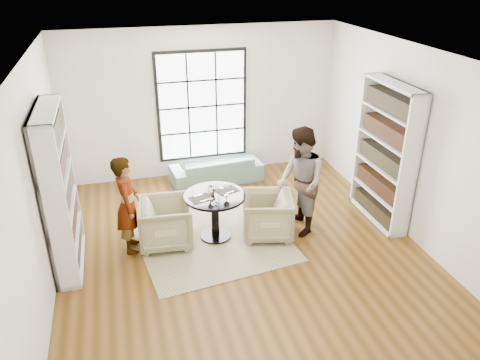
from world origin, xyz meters
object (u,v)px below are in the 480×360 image
object	(u,v)px
person_left	(128,205)
wine_glass_right	(226,187)
armchair_right	(267,216)
wine_glass_left	(210,192)
sofa	(217,169)
person_right	(300,182)
armchair_left	(166,223)
pedestal_table	(215,207)
flower_centerpiece	(212,189)

from	to	relation	value
person_left	wine_glass_right	bearing A→B (deg)	-89.92
armchair_right	wine_glass_left	size ratio (longest dim) A/B	4.37
sofa	wine_glass_left	distance (m)	2.33
person_left	wine_glass_left	xyz separation A→B (m)	(1.25, -0.15, 0.13)
person_right	armchair_right	bearing A→B (deg)	-88.50
armchair_left	person_left	xyz separation A→B (m)	(-0.55, 0.00, 0.41)
person_right	wine_glass_left	size ratio (longest dim) A/B	9.86
armchair_right	wine_glass_left	distance (m)	1.07
pedestal_table	armchair_left	distance (m)	0.81
sofa	armchair_right	size ratio (longest dim) A/B	2.28
armchair_left	armchair_right	world-z (taller)	armchair_left
pedestal_table	armchair_right	world-z (taller)	pedestal_table
pedestal_table	armchair_right	xyz separation A→B (m)	(0.83, -0.16, -0.20)
wine_glass_right	sofa	bearing A→B (deg)	81.84
wine_glass_left	flower_centerpiece	world-z (taller)	flower_centerpiece
sofa	armchair_right	bearing A→B (deg)	94.00
armchair_left	wine_glass_right	size ratio (longest dim) A/B	3.84
sofa	person_right	world-z (taller)	person_right
person_right	wine_glass_right	world-z (taller)	person_right
pedestal_table	wine_glass_right	bearing A→B (deg)	-23.89
pedestal_table	flower_centerpiece	xyz separation A→B (m)	(-0.03, 0.02, 0.31)
pedestal_table	armchair_left	xyz separation A→B (m)	(-0.79, 0.02, -0.19)
armchair_left	sofa	bearing A→B (deg)	-27.55
person_left	sofa	bearing A→B (deg)	-38.26
person_left	person_right	distance (m)	2.72
pedestal_table	person_left	size ratio (longest dim) A/B	0.63
armchair_right	wine_glass_left	bearing A→B (deg)	-77.62
pedestal_table	wine_glass_left	bearing A→B (deg)	-125.91
flower_centerpiece	armchair_right	bearing A→B (deg)	-11.63
armchair_right	flower_centerpiece	size ratio (longest dim) A/B	4.16
person_left	person_right	bearing A→B (deg)	-90.06
pedestal_table	person_right	distance (m)	1.42
sofa	wine_glass_right	xyz separation A→B (m)	(-0.30, -2.11, 0.67)
pedestal_table	flower_centerpiece	bearing A→B (deg)	153.18
armchair_right	person_right	xyz separation A→B (m)	(0.55, 0.00, 0.54)
person_right	flower_centerpiece	bearing A→B (deg)	-95.66
armchair_left	wine_glass_right	xyz separation A→B (m)	(0.96, -0.10, 0.56)
armchair_right	wine_glass_right	size ratio (longest dim) A/B	3.72
armchair_left	flower_centerpiece	world-z (taller)	flower_centerpiece
wine_glass_right	person_right	bearing A→B (deg)	-3.98
armchair_left	person_left	distance (m)	0.68
armchair_right	wine_glass_right	bearing A→B (deg)	-82.98
person_left	wine_glass_right	world-z (taller)	person_left
armchair_left	flower_centerpiece	size ratio (longest dim) A/B	4.30
pedestal_table	person_left	world-z (taller)	person_left
wine_glass_right	flower_centerpiece	xyz separation A→B (m)	(-0.21, 0.09, -0.06)
wine_glass_right	armchair_right	bearing A→B (deg)	-7.30
flower_centerpiece	wine_glass_right	bearing A→B (deg)	-24.38
wine_glass_left	flower_centerpiece	distance (m)	0.16
wine_glass_left	wine_glass_right	bearing A→B (deg)	11.22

